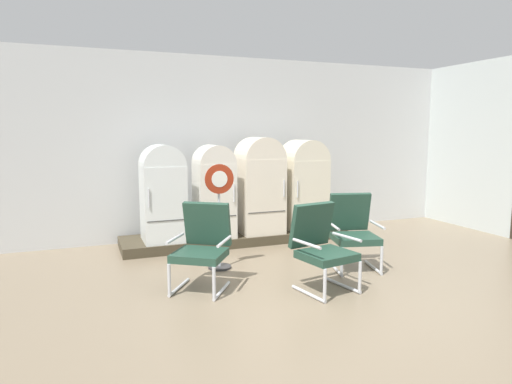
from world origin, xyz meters
TOP-DOWN VIEW (x-y plane):
  - ground at (0.00, 0.00)m, footprint 12.00×10.00m
  - back_wall at (0.00, 3.66)m, footprint 11.76×0.12m
  - side_wall_right at (4.66, 2.48)m, footprint 0.16×2.20m
  - display_plinth at (0.00, 3.02)m, footprint 3.87×0.95m
  - refrigerator_0 at (-1.26, 2.93)m, footprint 0.65×0.70m
  - refrigerator_1 at (-0.43, 2.90)m, footprint 0.60×0.64m
  - refrigerator_2 at (0.39, 2.93)m, footprint 0.72×0.71m
  - refrigerator_3 at (1.23, 2.92)m, footprint 0.70×0.69m
  - armchair_left at (-1.12, 0.99)m, footprint 0.86×0.89m
  - armchair_right at (1.03, 1.04)m, footprint 0.75×0.81m
  - armchair_center at (0.19, 0.45)m, footprint 0.73×0.78m
  - sign_stand at (-0.71, 1.66)m, footprint 0.40×0.32m

SIDE VIEW (x-z plane):
  - ground at x=0.00m, z-range -0.05..0.00m
  - display_plinth at x=0.00m, z-range 0.00..0.16m
  - armchair_left at x=-1.12m, z-range 0.04..1.07m
  - armchair_right at x=1.03m, z-range 0.04..1.07m
  - armchair_center at x=0.19m, z-range 0.04..1.07m
  - sign_stand at x=-0.71m, z-range -0.06..1.39m
  - refrigerator_1 at x=-0.43m, z-range 0.20..1.72m
  - refrigerator_0 at x=-1.26m, z-range 0.20..1.73m
  - refrigerator_3 at x=1.23m, z-range 0.20..1.78m
  - refrigerator_2 at x=0.39m, z-range 0.20..1.84m
  - side_wall_right at x=4.66m, z-range -0.01..3.18m
  - back_wall at x=0.00m, z-range 0.01..3.21m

